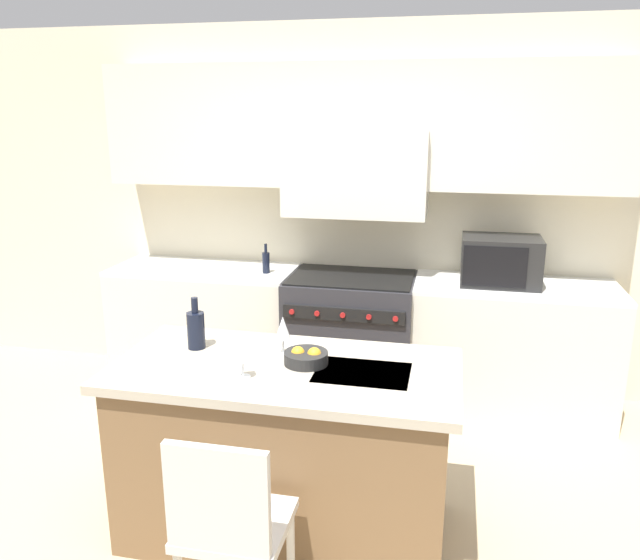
# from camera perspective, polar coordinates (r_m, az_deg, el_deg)

# --- Properties ---
(ground_plane) EXTENTS (10.00, 10.00, 0.00)m
(ground_plane) POSITION_cam_1_polar(r_m,az_deg,el_deg) (3.28, -3.05, -24.16)
(ground_plane) COLOR tan
(back_cabinetry) EXTENTS (10.00, 0.46, 2.70)m
(back_cabinetry) POSITION_cam_1_polar(r_m,az_deg,el_deg) (4.62, 3.58, 9.28)
(back_cabinetry) COLOR beige
(back_cabinetry) RESTS_ON ground_plane
(back_counter) EXTENTS (3.66, 0.62, 0.93)m
(back_counter) POSITION_cam_1_polar(r_m,az_deg,el_deg) (4.64, 2.88, -5.15)
(back_counter) COLOR silver
(back_counter) RESTS_ON ground_plane
(range_stove) EXTENTS (0.91, 0.70, 0.93)m
(range_stove) POSITION_cam_1_polar(r_m,az_deg,el_deg) (4.62, 2.84, -5.23)
(range_stove) COLOR #2D2D33
(range_stove) RESTS_ON ground_plane
(microwave) EXTENTS (0.52, 0.37, 0.33)m
(microwave) POSITION_cam_1_polar(r_m,az_deg,el_deg) (4.42, 16.17, 1.70)
(microwave) COLOR black
(microwave) RESTS_ON back_counter
(kitchen_island) EXTENTS (1.66, 0.83, 0.90)m
(kitchen_island) POSITION_cam_1_polar(r_m,az_deg,el_deg) (3.21, -3.07, -15.18)
(kitchen_island) COLOR brown
(kitchen_island) RESTS_ON ground_plane
(island_chair) EXTENTS (0.42, 0.40, 0.93)m
(island_chair) POSITION_cam_1_polar(r_m,az_deg,el_deg) (2.61, -8.30, -21.18)
(island_chair) COLOR beige
(island_chair) RESTS_ON ground_plane
(wine_bottle) EXTENTS (0.09, 0.09, 0.27)m
(wine_bottle) POSITION_cam_1_polar(r_m,az_deg,el_deg) (3.25, -11.28, -4.41)
(wine_bottle) COLOR black
(wine_bottle) RESTS_ON kitchen_island
(wine_glass_near) EXTENTS (0.08, 0.08, 0.20)m
(wine_glass_near) POSITION_cam_1_polar(r_m,az_deg,el_deg) (2.85, -7.12, -6.38)
(wine_glass_near) COLOR white
(wine_glass_near) RESTS_ON kitchen_island
(wine_glass_far) EXTENTS (0.08, 0.08, 0.20)m
(wine_glass_far) POSITION_cam_1_polar(r_m,az_deg,el_deg) (3.10, -3.41, -4.47)
(wine_glass_far) COLOR white
(wine_glass_far) RESTS_ON kitchen_island
(fruit_bowl) EXTENTS (0.21, 0.21, 0.08)m
(fruit_bowl) POSITION_cam_1_polar(r_m,az_deg,el_deg) (3.02, -1.28, -7.06)
(fruit_bowl) COLOR black
(fruit_bowl) RESTS_ON kitchen_island
(oil_bottle_on_counter) EXTENTS (0.05, 0.05, 0.22)m
(oil_bottle_on_counter) POSITION_cam_1_polar(r_m,az_deg,el_deg) (4.58, -4.96, 1.66)
(oil_bottle_on_counter) COLOR black
(oil_bottle_on_counter) RESTS_ON back_counter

